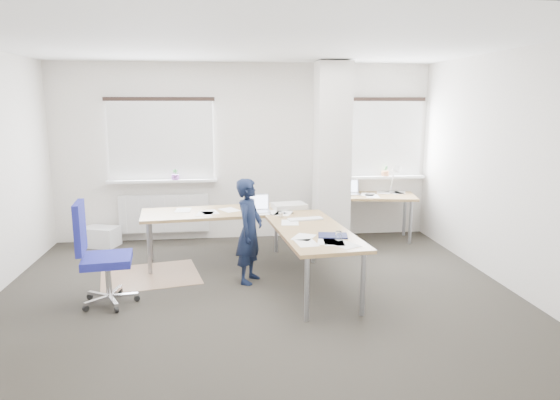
{
  "coord_description": "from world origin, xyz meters",
  "views": [
    {
      "loc": [
        -0.38,
        -5.5,
        2.19
      ],
      "look_at": [
        0.38,
        0.9,
        0.92
      ],
      "focal_mm": 32.0,
      "sensor_mm": 36.0,
      "label": 1
    }
  ],
  "objects": [
    {
      "name": "person",
      "position": [
        -0.06,
        0.4,
        0.65
      ],
      "size": [
        0.47,
        0.56,
        1.29
      ],
      "primitive_type": "imported",
      "rotation": [
        0.0,
        0.0,
        1.16
      ],
      "color": "black",
      "rests_on": "ground"
    },
    {
      "name": "white_crate",
      "position": [
        -2.25,
        2.22,
        0.15
      ],
      "size": [
        0.59,
        0.49,
        0.3
      ],
      "primitive_type": "cube",
      "rotation": [
        0.0,
        0.0,
        -0.32
      ],
      "color": "white",
      "rests_on": "ground"
    },
    {
      "name": "desk_main",
      "position": [
        0.15,
        0.67,
        0.69
      ],
      "size": [
        2.65,
        2.63,
        0.96
      ],
      "rotation": [
        0.0,
        0.0,
        0.1
      ],
      "color": "brown",
      "rests_on": "ground"
    },
    {
      "name": "desk_side",
      "position": [
        2.0,
        2.15,
        0.69
      ],
      "size": [
        1.5,
        0.93,
        1.22
      ],
      "rotation": [
        0.0,
        0.0,
        -0.17
      ],
      "color": "brown",
      "rests_on": "ground"
    },
    {
      "name": "floor_mat",
      "position": [
        -1.32,
        0.74,
        0.0
      ],
      "size": [
        1.39,
        1.25,
        0.01
      ],
      "primitive_type": "cube",
      "rotation": [
        0.0,
        0.0,
        0.21
      ],
      "color": "#846248",
      "rests_on": "ground"
    },
    {
      "name": "ground",
      "position": [
        0.0,
        0.0,
        0.0
      ],
      "size": [
        6.0,
        6.0,
        0.0
      ],
      "primitive_type": "plane",
      "color": "#282420",
      "rests_on": "ground"
    },
    {
      "name": "task_chair",
      "position": [
        -1.68,
        -0.13,
        0.32
      ],
      "size": [
        0.63,
        0.63,
        1.16
      ],
      "rotation": [
        0.0,
        0.0,
        0.12
      ],
      "color": "navy",
      "rests_on": "ground"
    },
    {
      "name": "room_shell",
      "position": [
        0.18,
        0.45,
        1.75
      ],
      "size": [
        6.04,
        5.04,
        2.82
      ],
      "color": "beige",
      "rests_on": "ground"
    }
  ]
}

